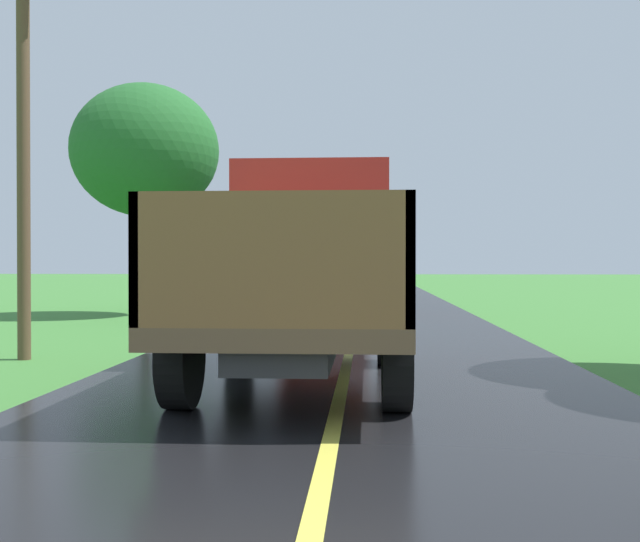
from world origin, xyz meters
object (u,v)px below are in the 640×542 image
banana_truck_near (306,265)px  banana_truck_far (330,264)px  utility_pole_roadside (23,116)px  roadside_tree_near_left (145,151)px

banana_truck_near → banana_truck_far: bearing=91.5°
banana_truck_near → utility_pole_roadside: bearing=159.4°
banana_truck_far → roadside_tree_near_left: bearing=-163.7°
banana_truck_near → utility_pole_roadside: size_ratio=0.83×
banana_truck_near → utility_pole_roadside: utility_pole_roadside is taller
banana_truck_far → utility_pole_roadside: (-4.21, -11.31, 2.31)m
utility_pole_roadside → roadside_tree_near_left: size_ratio=1.06×
banana_truck_far → roadside_tree_near_left: roadside_tree_near_left is taller
banana_truck_near → utility_pole_roadside: (-4.54, 1.70, 2.31)m
banana_truck_far → roadside_tree_near_left: (-5.21, -1.52, 3.22)m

